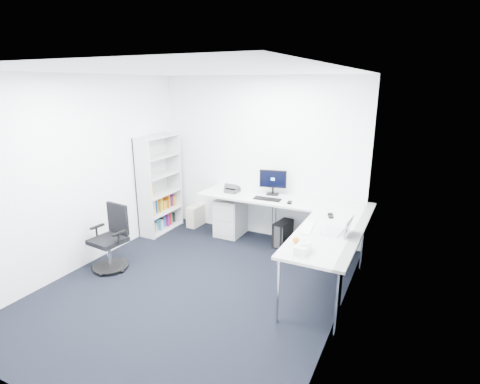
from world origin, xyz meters
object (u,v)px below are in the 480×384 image
at_px(l_desk, 273,230).
at_px(monitor, 273,182).
at_px(laptop, 333,223).
at_px(task_chair, 108,239).
at_px(bookshelf, 160,184).

xyz_separation_m(l_desk, monitor, (-0.22, 0.51, 0.61)).
relative_size(monitor, laptop, 1.38).
bearing_deg(task_chair, bookshelf, 105.45).
bearing_deg(task_chair, l_desk, 43.66).
xyz_separation_m(monitor, laptop, (1.25, -1.18, -0.10)).
height_order(l_desk, laptop, laptop).
distance_m(task_chair, laptop, 3.09).
height_order(l_desk, task_chair, task_chair).
distance_m(task_chair, monitor, 2.67).
height_order(l_desk, bookshelf, bookshelf).
distance_m(bookshelf, laptop, 3.28).
bearing_deg(monitor, laptop, -55.21).
relative_size(l_desk, laptop, 8.56).
bearing_deg(monitor, bookshelf, -178.62).
height_order(l_desk, monitor, monitor).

